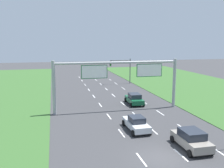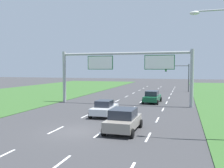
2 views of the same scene
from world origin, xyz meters
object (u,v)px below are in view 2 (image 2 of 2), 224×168
car_mid_lane (123,120)px  sign_gantry (125,67)px  traffic_light_mast (179,73)px  car_near_red (105,108)px  street_lamp (224,62)px  car_lead_silver (152,97)px

car_mid_lane → sign_gantry: 14.39m
car_mid_lane → traffic_light_mast: bearing=85.5°
car_near_red → street_lamp: street_lamp is taller
car_lead_silver → traffic_light_mast: (3.06, 18.21, 3.04)m
car_near_red → car_lead_silver: (3.35, 10.75, 0.06)m
sign_gantry → traffic_light_mast: bearing=73.5°
street_lamp → car_lead_silver: bearing=111.4°
traffic_light_mast → street_lamp: size_ratio=0.66×
car_near_red → traffic_light_mast: bearing=76.5°
car_mid_lane → traffic_light_mast: traffic_light_mast is taller
car_lead_silver → sign_gantry: size_ratio=0.26×
car_lead_silver → street_lamp: 18.50m
car_lead_silver → sign_gantry: (-3.14, -2.77, 4.08)m
sign_gantry → car_mid_lane: bearing=-77.3°
car_near_red → sign_gantry: bearing=87.5°
car_near_red → street_lamp: (9.91, -6.03, 4.32)m
traffic_light_mast → sign_gantry: bearing=-106.5°
street_lamp → car_mid_lane: bearing=175.5°
car_mid_lane → street_lamp: street_lamp is taller
car_mid_lane → street_lamp: 7.90m
sign_gantry → street_lamp: bearing=-55.3°
car_lead_silver → car_mid_lane: 16.25m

